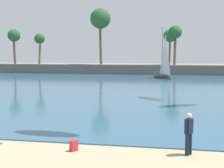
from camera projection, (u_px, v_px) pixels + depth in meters
The scene contains 5 objects.
sea at pixel (152, 76), 60.42m from camera, with size 220.00×92.53×0.06m, color #33607F.
palm_headland at pixel (145, 62), 66.71m from camera, with size 104.74×6.00×12.85m.
person_at_waterline at pixel (189, 133), 13.43m from camera, with size 0.35×0.48×1.67m.
backpack_spare at pixel (74, 146), 14.07m from camera, with size 0.37×0.37×0.44m.
sailboat_near_shore at pixel (163, 73), 54.61m from camera, with size 4.46×6.08×8.65m.
Camera 1 is at (5.13, -4.99, 3.96)m, focal length 55.46 mm.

